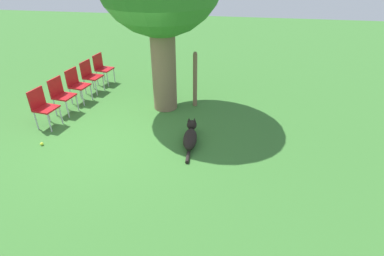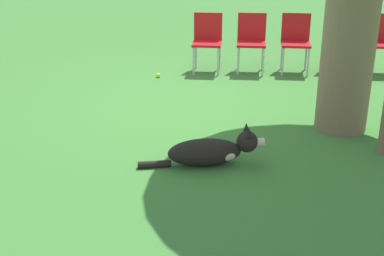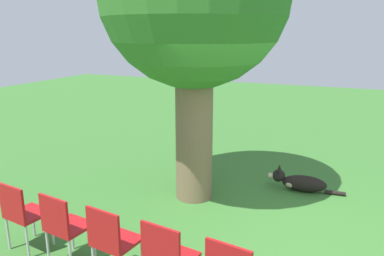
% 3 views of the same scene
% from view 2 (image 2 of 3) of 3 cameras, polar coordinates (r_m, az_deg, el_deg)
% --- Properties ---
extents(ground_plane, '(30.00, 30.00, 0.00)m').
position_cam_2_polar(ground_plane, '(6.96, 2.47, 2.32)').
color(ground_plane, '#38702D').
extents(dog, '(0.34, 1.27, 0.41)m').
position_cam_2_polar(dog, '(5.33, 2.20, -2.44)').
color(dog, black).
rests_on(dog, ground_plane).
extents(red_chair_0, '(0.48, 0.49, 0.90)m').
position_cam_2_polar(red_chair_0, '(8.41, 1.65, 9.59)').
color(red_chair_0, '#B21419').
rests_on(red_chair_0, ground_plane).
extents(red_chair_1, '(0.48, 0.49, 0.90)m').
position_cam_2_polar(red_chair_1, '(8.44, 6.36, 9.51)').
color(red_chair_1, '#B21419').
rests_on(red_chair_1, ground_plane).
extents(red_chair_2, '(0.48, 0.49, 0.90)m').
position_cam_2_polar(red_chair_2, '(8.53, 11.00, 9.36)').
color(red_chair_2, '#B21419').
rests_on(red_chair_2, ground_plane).
extents(red_chair_3, '(0.48, 0.49, 0.90)m').
position_cam_2_polar(red_chair_3, '(8.66, 15.52, 9.17)').
color(red_chair_3, '#B21419').
rests_on(red_chair_3, ground_plane).
extents(tennis_ball, '(0.07, 0.07, 0.07)m').
position_cam_2_polar(tennis_ball, '(8.19, -3.63, 5.64)').
color(tennis_ball, '#CCE033').
rests_on(tennis_ball, ground_plane).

